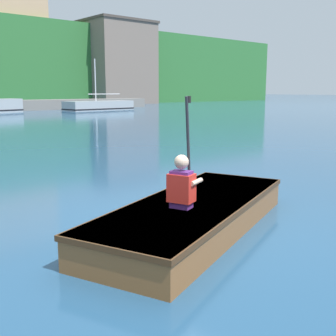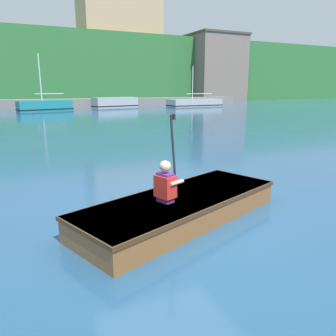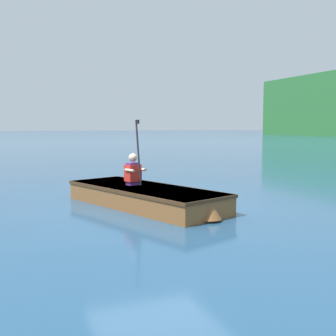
% 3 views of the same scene
% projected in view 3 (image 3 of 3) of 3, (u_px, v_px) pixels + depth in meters
% --- Properties ---
extents(ground_plane, '(300.00, 300.00, 0.00)m').
position_uv_depth(ground_plane, '(156.00, 206.00, 8.31)').
color(ground_plane, navy).
extents(rowboat_foreground, '(3.82, 2.46, 0.39)m').
position_uv_depth(rowboat_foreground, '(146.00, 196.00, 8.16)').
color(rowboat_foreground, brown).
rests_on(rowboat_foreground, ground).
extents(person_paddler, '(0.42, 0.42, 1.30)m').
position_uv_depth(person_paddler, '(133.00, 171.00, 8.41)').
color(person_paddler, '#592672').
rests_on(person_paddler, rowboat_foreground).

